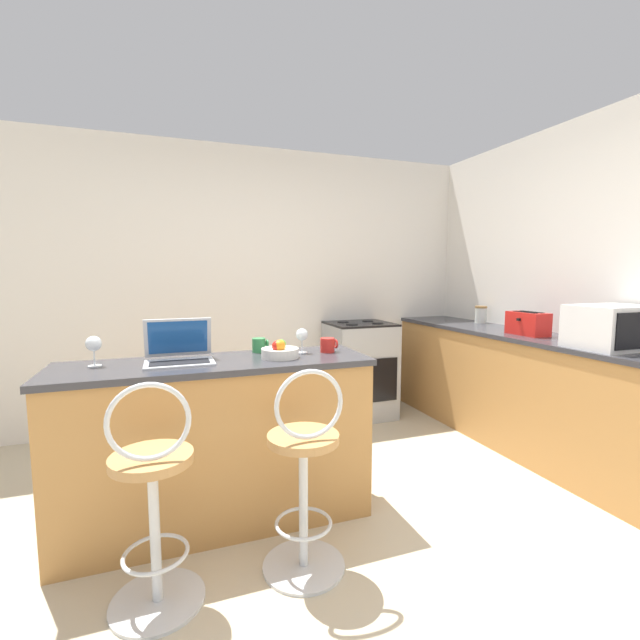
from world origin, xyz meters
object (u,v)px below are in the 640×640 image
toaster (528,323)px  wine_glass_tall (94,345)px  fruit_bowl (280,351)px  bar_stool_near (153,502)px  bar_stool_far (304,477)px  mug_red (328,345)px  storage_jar (481,314)px  wine_glass_short (302,335)px  mug_green (259,345)px  microwave (612,327)px  stove_range (360,370)px  laptop (179,351)px

toaster → wine_glass_tall: size_ratio=1.93×
fruit_bowl → bar_stool_near: bearing=-142.8°
bar_stool_near → bar_stool_far: bearing=0.0°
mug_red → fruit_bowl: size_ratio=0.49×
storage_jar → wine_glass_short: (-2.11, -0.92, 0.02)m
bar_stool_near → toaster: toaster is taller
wine_glass_short → mug_green: 0.27m
microwave → wine_glass_short: (-1.93, 0.52, -0.03)m
microwave → wine_glass_tall: (-3.06, 0.53, -0.02)m
stove_range → wine_glass_short: size_ratio=6.27×
wine_glass_tall → storage_jar: 3.37m
laptop → fruit_bowl: (0.55, -0.08, -0.02)m
fruit_bowl → storage_jar: 2.49m
mug_red → wine_glass_short: 0.17m
stove_range → wine_glass_tall: wine_glass_tall is taller
laptop → storage_jar: laptop is taller
mug_red → toaster: bearing=5.2°
toaster → stove_range: toaster is taller
laptop → stove_range: size_ratio=0.38×
toaster → mug_green: toaster is taller
microwave → wine_glass_tall: bearing=170.2°
wine_glass_tall → bar_stool_near: bearing=-65.8°
toaster → fruit_bowl: toaster is taller
bar_stool_far → mug_green: mug_green is taller
mug_red → mug_green: 0.42m
fruit_bowl → wine_glass_tall: size_ratio=1.34×
bar_stool_near → bar_stool_far: 0.66m
mug_red → microwave: bearing=-15.6°
fruit_bowl → wine_glass_short: (0.16, 0.10, 0.07)m
laptop → wine_glass_tall: (-0.42, 0.03, 0.06)m
storage_jar → laptop: bearing=-161.7°
laptop → mug_red: laptop is taller
bar_stool_far → stove_range: bearing=58.4°
bar_stool_near → mug_red: mug_red is taller
wine_glass_short → toaster: bearing=4.1°
laptop → stove_range: laptop is taller
toaster → wine_glass_short: 1.91m
bar_stool_near → laptop: 0.81m
mug_green → stove_range: bearing=44.1°
bar_stool_far → laptop: 0.96m
mug_red → storage_jar: (1.95, 0.94, 0.04)m
bar_stool_near → toaster: (2.75, 0.75, 0.56)m
mug_red → bar_stool_near: bearing=-149.4°
bar_stool_far → wine_glass_short: 0.87m
bar_stool_far → storage_jar: (2.30, 1.53, 0.55)m
bar_stool_near → wine_glass_tall: size_ratio=6.26×
laptop → toaster: bearing=3.3°
bar_stool_near → wine_glass_tall: bearing=114.2°
bar_stool_near → wine_glass_short: size_ratio=6.63×
toaster → bar_stool_far: bearing=-160.1°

